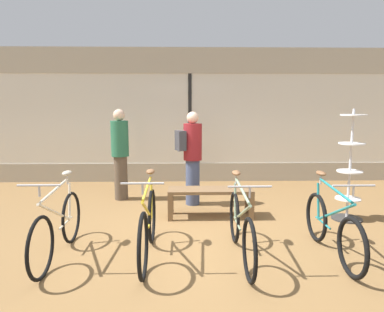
% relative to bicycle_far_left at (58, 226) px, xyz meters
% --- Properties ---
extents(ground_plane, '(24.00, 24.00, 0.00)m').
position_rel_bicycle_far_left_xyz_m(ground_plane, '(1.68, 0.48, -0.39)').
color(ground_plane, olive).
extents(shop_back_wall, '(12.00, 0.08, 3.20)m').
position_rel_bicycle_far_left_xyz_m(shop_back_wall, '(1.68, 4.25, 1.24)').
color(shop_back_wall, '#B2A893').
rests_on(shop_back_wall, ground_plane).
extents(bicycle_far_left, '(0.46, 1.70, 1.03)m').
position_rel_bicycle_far_left_xyz_m(bicycle_far_left, '(0.00, 0.00, 0.00)').
color(bicycle_far_left, black).
rests_on(bicycle_far_left, ground_plane).
extents(bicycle_left, '(0.46, 1.74, 1.05)m').
position_rel_bicycle_far_left_xyz_m(bicycle_left, '(1.10, -0.03, 0.01)').
color(bicycle_left, black).
rests_on(bicycle_left, ground_plane).
extents(bicycle_right, '(0.46, 1.77, 1.03)m').
position_rel_bicycle_far_left_xyz_m(bicycle_right, '(2.22, -0.07, -0.00)').
color(bicycle_right, black).
rests_on(bicycle_right, ground_plane).
extents(bicycle_far_right, '(0.46, 1.69, 1.02)m').
position_rel_bicycle_far_left_xyz_m(bicycle_far_right, '(3.35, -0.04, -0.02)').
color(bicycle_far_right, black).
rests_on(bicycle_far_right, ground_plane).
extents(accessory_rack, '(0.48, 0.48, 1.81)m').
position_rel_bicycle_far_left_xyz_m(accessory_rack, '(4.21, 1.32, 0.34)').
color(accessory_rack, '#333333').
rests_on(accessory_rack, ground_plane).
extents(display_bench, '(1.40, 0.44, 0.48)m').
position_rel_bicycle_far_left_xyz_m(display_bench, '(1.97, 1.50, 0.00)').
color(display_bench, brown).
rests_on(display_bench, ground_plane).
extents(customer_near_rack, '(0.55, 0.45, 1.74)m').
position_rel_bicycle_far_left_xyz_m(customer_near_rack, '(1.68, 2.25, 0.55)').
color(customer_near_rack, '#424C6B').
rests_on(customer_near_rack, ground_plane).
extents(customer_by_window, '(0.48, 0.48, 1.78)m').
position_rel_bicycle_far_left_xyz_m(customer_by_window, '(0.28, 2.63, 0.55)').
color(customer_by_window, brown).
rests_on(customer_by_window, ground_plane).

